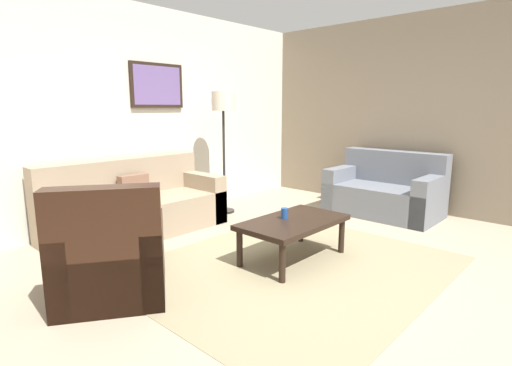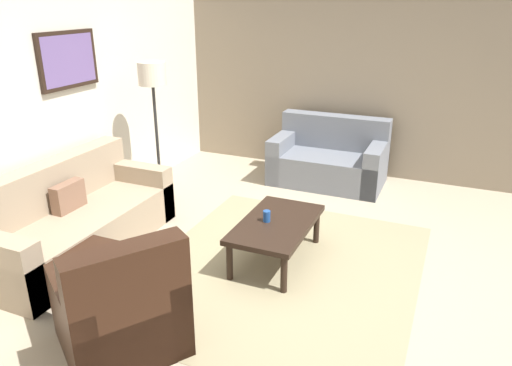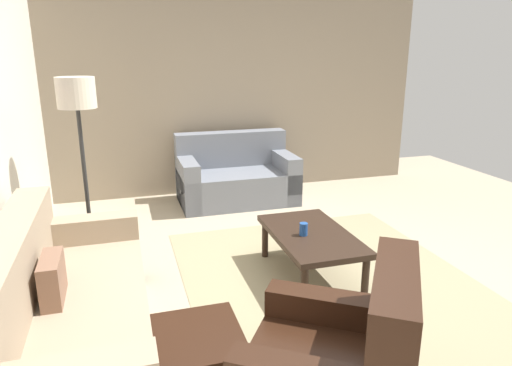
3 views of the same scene
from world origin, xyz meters
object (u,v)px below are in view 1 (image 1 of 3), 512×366
Objects in this scene: couch_loveseat at (386,193)px; framed_artwork at (157,85)px; couch_main at (133,208)px; lamp_standing at (223,114)px; cup at (284,213)px; armchair_leather at (111,262)px; ottoman at (123,241)px; coffee_table at (293,225)px.

couch_loveseat is 1.87× the size of framed_artwork.
couch_main is 1.78m from lamp_standing.
armchair_leather is at bearing 164.25° from cup.
armchair_leather is 1.40× the size of framed_artwork.
couch_loveseat is 3.64m from ottoman.
couch_loveseat is 1.35× the size of coffee_table.
cup is at bearing -179.80° from couch_loveseat.
cup reaches higher than ottoman.
couch_main reaches higher than ottoman.
coffee_table is 1.38× the size of framed_artwork.
couch_main is 1.41× the size of couch_loveseat.
couch_main is 1.88× the size of armchair_leather.
framed_artwork reaches higher than lamp_standing.
couch_loveseat is 2.56m from lamp_standing.
coffee_table is 0.64× the size of lamp_standing.
coffee_table is (1.63, -0.54, 0.05)m from armchair_leather.
armchair_leather reaches higher than couch_loveseat.
lamp_standing is (1.38, -0.14, 1.11)m from couch_main.
ottoman is 0.70× the size of framed_artwork.
couch_loveseat is at bearing -6.43° from armchair_leather.
framed_artwork reaches higher than ottoman.
ottoman is 0.51× the size of coffee_table.
framed_artwork reaches higher than armchair_leather.
framed_artwork is (0.10, 2.39, 1.42)m from coffee_table.
framed_artwork reaches higher than coffee_table.
lamp_standing reaches higher than ottoman.
cup is (-2.33, -0.01, 0.17)m from couch_loveseat.
lamp_standing reaches higher than coffee_table.
armchair_leather reaches higher than coffee_table.
ottoman is 2.37m from lamp_standing.
lamp_standing is (-1.51, 1.74, 1.11)m from couch_loveseat.
armchair_leather is 1.99× the size of ottoman.
couch_main and couch_loveseat have the same top height.
framed_artwork is at bearing 30.53° from couch_main.
couch_loveseat is 3.95m from armchair_leather.
couch_loveseat is 1.34× the size of armchair_leather.
coffee_table is (1.16, -1.22, 0.16)m from ottoman.
coffee_table is 0.14m from cup.
couch_loveseat is at bearing -33.01° from couch_main.
couch_main is at bearing 106.72° from cup.
lamp_standing is (0.81, 1.75, 0.94)m from cup.
framed_artwork is (1.26, 1.17, 1.58)m from ottoman.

